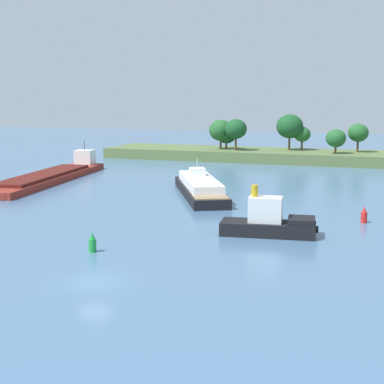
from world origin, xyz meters
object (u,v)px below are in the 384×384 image
(tugboat, at_px, (270,222))
(white_riverboat, at_px, (200,187))
(channel_buoy_red, at_px, (364,216))
(cargo_barge, at_px, (51,176))
(channel_buoy_green, at_px, (92,243))

(tugboat, bearing_deg, white_riverboat, 125.61)
(tugboat, xyz_separation_m, channel_buoy_red, (8.78, 9.56, -0.53))
(cargo_barge, xyz_separation_m, channel_buoy_green, (29.93, -38.55, -0.05))
(channel_buoy_red, bearing_deg, white_riverboat, 154.97)
(cargo_barge, height_order, channel_buoy_red, cargo_barge)
(tugboat, distance_m, channel_buoy_green, 18.34)
(channel_buoy_red, xyz_separation_m, channel_buoy_green, (-22.62, -21.58, 0.00))
(tugboat, xyz_separation_m, white_riverboat, (-14.70, 20.52, -0.11))
(white_riverboat, xyz_separation_m, channel_buoy_red, (23.48, -10.96, -0.42))
(cargo_barge, height_order, channel_buoy_green, cargo_barge)
(cargo_barge, xyz_separation_m, channel_buoy_red, (52.55, -16.97, -0.05))
(tugboat, distance_m, channel_buoy_red, 12.99)
(channel_buoy_green, bearing_deg, tugboat, 40.96)
(tugboat, bearing_deg, cargo_barge, 148.78)
(tugboat, height_order, white_riverboat, tugboat)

